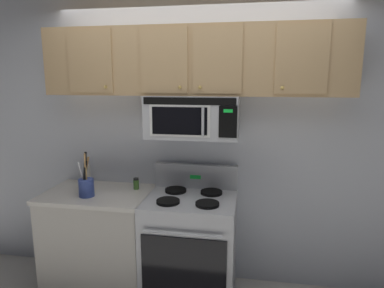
# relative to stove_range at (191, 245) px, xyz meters

# --- Properties ---
(back_wall) EXTENTS (5.20, 0.10, 2.70)m
(back_wall) POSITION_rel_stove_range_xyz_m (0.00, 0.37, 0.88)
(back_wall) COLOR silver
(back_wall) RESTS_ON ground_plane
(stove_range) EXTENTS (0.76, 0.69, 1.12)m
(stove_range) POSITION_rel_stove_range_xyz_m (0.00, 0.00, 0.00)
(stove_range) COLOR #B7BABF
(stove_range) RESTS_ON ground_plane
(over_range_microwave) EXTENTS (0.76, 0.43, 0.35)m
(over_range_microwave) POSITION_rel_stove_range_xyz_m (-0.00, 0.12, 1.11)
(over_range_microwave) COLOR #B7BABF
(upper_cabinets) EXTENTS (2.50, 0.36, 0.55)m
(upper_cabinets) POSITION_rel_stove_range_xyz_m (-0.00, 0.15, 1.56)
(upper_cabinets) COLOR tan
(counter_segment) EXTENTS (0.93, 0.65, 0.90)m
(counter_segment) POSITION_rel_stove_range_xyz_m (-0.84, 0.01, -0.02)
(counter_segment) COLOR #BCB7AD
(counter_segment) RESTS_ON ground_plane
(utensil_crock_blue) EXTENTS (0.13, 0.13, 0.39)m
(utensil_crock_blue) POSITION_rel_stove_range_xyz_m (-0.88, -0.11, 0.53)
(utensil_crock_blue) COLOR #384C9E
(utensil_crock_blue) RESTS_ON counter_segment
(salt_shaker) EXTENTS (0.04, 0.04, 0.10)m
(salt_shaker) POSITION_rel_stove_range_xyz_m (-0.99, 0.00, 0.48)
(salt_shaker) COLOR white
(salt_shaker) RESTS_ON counter_segment
(pepper_mill) EXTENTS (0.05, 0.05, 0.19)m
(pepper_mill) POSITION_rel_stove_range_xyz_m (-1.03, 0.21, 0.53)
(pepper_mill) COLOR #B7B2A8
(pepper_mill) RESTS_ON counter_segment
(spice_jar) EXTENTS (0.05, 0.05, 0.10)m
(spice_jar) POSITION_rel_stove_range_xyz_m (-0.53, 0.14, 0.48)
(spice_jar) COLOR #4C7F33
(spice_jar) RESTS_ON counter_segment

